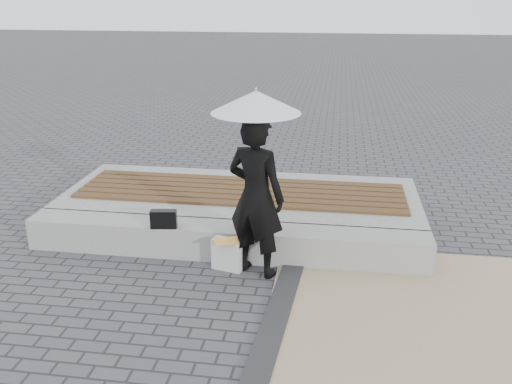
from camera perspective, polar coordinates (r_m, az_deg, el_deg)
ground at (r=5.60m, az=-6.66°, el=-13.77°), size 80.00×80.00×0.00m
edging_band at (r=5.07m, az=0.43°, el=-17.53°), size 0.61×5.20×0.04m
seating_ledge at (r=6.86m, az=-3.31°, el=-5.02°), size 5.00×0.45×0.40m
timber_platform at (r=7.94m, az=-1.56°, el=-1.38°), size 5.00×2.00×0.40m
timber_decking at (r=7.86m, az=-1.58°, el=0.11°), size 4.60×1.20×0.04m
woman at (r=6.16m, az=0.00°, el=-0.50°), size 0.80×0.67×1.88m
parasol at (r=5.86m, az=0.00°, el=9.32°), size 0.96×0.96×1.23m
handbag at (r=6.76m, az=-9.54°, el=-2.78°), size 0.33×0.16×0.22m
canvas_tote at (r=6.54m, az=-2.95°, el=-6.45°), size 0.39×0.23×0.38m
magazine at (r=6.41m, az=-3.07°, el=-5.09°), size 0.35×0.30×0.01m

